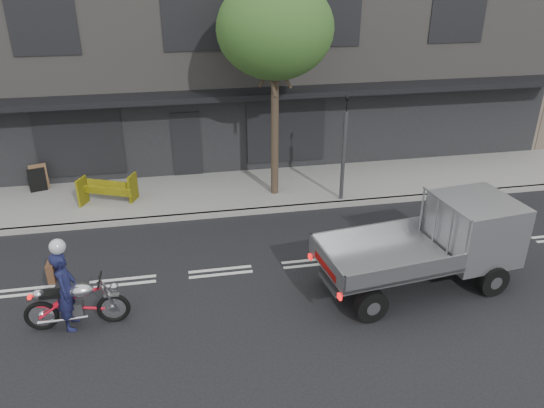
{
  "coord_description": "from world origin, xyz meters",
  "views": [
    {
      "loc": [
        -0.81,
        -11.34,
        7.35
      ],
      "look_at": [
        1.42,
        0.5,
        1.55
      ],
      "focal_mm": 35.0,
      "sensor_mm": 36.0,
      "label": 1
    }
  ],
  "objects_px": {
    "street_tree": "(275,30)",
    "rider": "(66,291)",
    "sandwich_board": "(37,180)",
    "motorcycle": "(76,303)",
    "flatbed_ute": "(458,234)",
    "construction_barrier": "(107,192)",
    "traffic_light_pole": "(344,154)"
  },
  "relations": [
    {
      "from": "street_tree",
      "to": "motorcycle",
      "type": "relative_size",
      "value": 3.07
    },
    {
      "from": "rider",
      "to": "flatbed_ute",
      "type": "distance_m",
      "value": 8.94
    },
    {
      "from": "motorcycle",
      "to": "sandwich_board",
      "type": "xyz_separation_m",
      "value": [
        -2.19,
        7.16,
        -0.0
      ]
    },
    {
      "from": "traffic_light_pole",
      "to": "motorcycle",
      "type": "bearing_deg",
      "value": -146.66
    },
    {
      "from": "street_tree",
      "to": "sandwich_board",
      "type": "height_order",
      "value": "street_tree"
    },
    {
      "from": "rider",
      "to": "sandwich_board",
      "type": "height_order",
      "value": "rider"
    },
    {
      "from": "street_tree",
      "to": "construction_barrier",
      "type": "distance_m",
      "value": 7.03
    },
    {
      "from": "traffic_light_pole",
      "to": "motorcycle",
      "type": "relative_size",
      "value": 1.59
    },
    {
      "from": "motorcycle",
      "to": "construction_barrier",
      "type": "bearing_deg",
      "value": 88.9
    },
    {
      "from": "traffic_light_pole",
      "to": "construction_barrier",
      "type": "height_order",
      "value": "traffic_light_pole"
    },
    {
      "from": "rider",
      "to": "flatbed_ute",
      "type": "bearing_deg",
      "value": -88.55
    },
    {
      "from": "street_tree",
      "to": "rider",
      "type": "bearing_deg",
      "value": -134.14
    },
    {
      "from": "traffic_light_pole",
      "to": "sandwich_board",
      "type": "height_order",
      "value": "traffic_light_pole"
    },
    {
      "from": "street_tree",
      "to": "sandwich_board",
      "type": "relative_size",
      "value": 7.86
    },
    {
      "from": "traffic_light_pole",
      "to": "flatbed_ute",
      "type": "height_order",
      "value": "traffic_light_pole"
    },
    {
      "from": "construction_barrier",
      "to": "street_tree",
      "type": "bearing_deg",
      "value": 0.07
    },
    {
      "from": "street_tree",
      "to": "sandwich_board",
      "type": "xyz_separation_m",
      "value": [
        -7.59,
        1.44,
        -4.7
      ]
    },
    {
      "from": "motorcycle",
      "to": "traffic_light_pole",
      "type": "bearing_deg",
      "value": 33.61
    },
    {
      "from": "sandwich_board",
      "to": "motorcycle",
      "type": "bearing_deg",
      "value": -90.36
    },
    {
      "from": "rider",
      "to": "construction_barrier",
      "type": "bearing_deg",
      "value": -2.61
    },
    {
      "from": "street_tree",
      "to": "rider",
      "type": "relative_size",
      "value": 3.69
    },
    {
      "from": "rider",
      "to": "construction_barrier",
      "type": "relative_size",
      "value": 1.12
    },
    {
      "from": "motorcycle",
      "to": "sandwich_board",
      "type": "relative_size",
      "value": 2.56
    },
    {
      "from": "traffic_light_pole",
      "to": "flatbed_ute",
      "type": "distance_m",
      "value": 4.9
    },
    {
      "from": "traffic_light_pole",
      "to": "motorcycle",
      "type": "height_order",
      "value": "traffic_light_pole"
    },
    {
      "from": "motorcycle",
      "to": "construction_barrier",
      "type": "xyz_separation_m",
      "value": [
        0.14,
        5.71,
        0.03
      ]
    },
    {
      "from": "motorcycle",
      "to": "flatbed_ute",
      "type": "relative_size",
      "value": 0.45
    },
    {
      "from": "street_tree",
      "to": "motorcycle",
      "type": "xyz_separation_m",
      "value": [
        -5.4,
        -5.72,
        -4.7
      ]
    },
    {
      "from": "sandwich_board",
      "to": "rider",
      "type": "bearing_deg",
      "value": -91.47
    },
    {
      "from": "traffic_light_pole",
      "to": "sandwich_board",
      "type": "distance_m",
      "value": 9.92
    },
    {
      "from": "flatbed_ute",
      "to": "sandwich_board",
      "type": "bearing_deg",
      "value": 140.37
    },
    {
      "from": "street_tree",
      "to": "construction_barrier",
      "type": "xyz_separation_m",
      "value": [
        -5.26,
        -0.01,
        -4.67
      ]
    }
  ]
}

